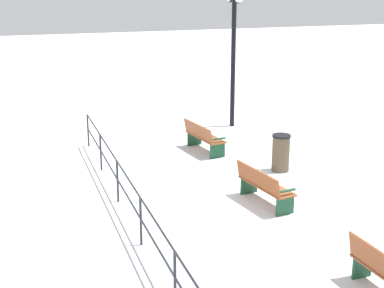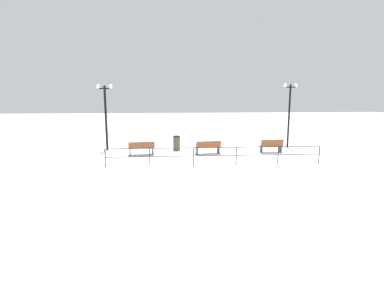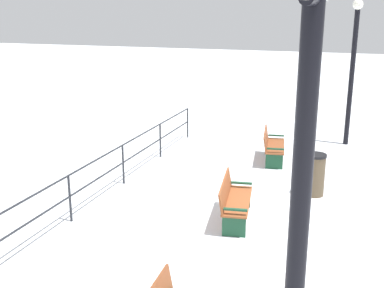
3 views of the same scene
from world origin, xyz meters
name	(u,v)px [view 1 (image 1 of 3)]	position (x,y,z in m)	size (l,w,h in m)	color
ground_plane	(270,203)	(0.00, 0.00, 0.00)	(80.00, 80.00, 0.00)	white
bench_second	(264,185)	(-0.18, -0.01, 0.46)	(0.82, 1.72, 0.88)	brown
bench_third	(203,137)	(-0.16, 4.25, 0.46)	(0.83, 1.71, 0.87)	brown
lamppost_middle	(234,38)	(1.78, 6.79, 3.01)	(0.30, 1.10, 4.49)	black
waterfront_railing	(128,191)	(-3.32, 0.00, 0.69)	(0.05, 11.77, 1.02)	#26282D
trash_bin	(281,153)	(1.24, 1.98, 0.50)	(0.49, 0.49, 1.00)	brown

